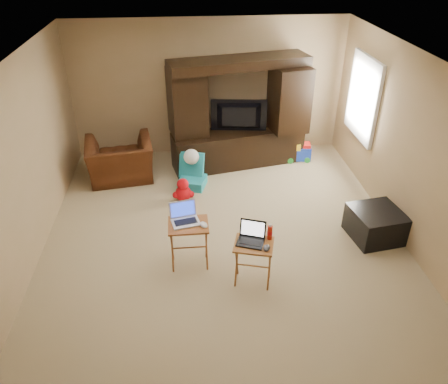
{
  "coord_description": "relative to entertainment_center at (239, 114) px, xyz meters",
  "views": [
    {
      "loc": [
        -0.47,
        -5.1,
        3.81
      ],
      "look_at": [
        0.0,
        -0.2,
        0.8
      ],
      "focal_mm": 35.0,
      "sensor_mm": 36.0,
      "label": 1
    }
  ],
  "objects": [
    {
      "name": "recliner",
      "position": [
        -2.09,
        -0.37,
        -0.62
      ],
      "size": [
        1.22,
        1.1,
        0.71
      ],
      "primitive_type": "imported",
      "rotation": [
        0.0,
        0.0,
        3.29
      ],
      "color": "#4C2310",
      "rests_on": "floor"
    },
    {
      "name": "ottoman",
      "position": [
        1.66,
        -2.43,
        -0.76
      ],
      "size": [
        0.76,
        0.76,
        0.43
      ],
      "primitive_type": "cube",
      "rotation": [
        0.0,
        0.0,
        0.15
      ],
      "color": "black",
      "rests_on": "floor"
    },
    {
      "name": "wall_left",
      "position": [
        -2.98,
        -2.11,
        0.27
      ],
      "size": [
        0.0,
        5.5,
        5.5
      ],
      "primitive_type": "plane",
      "rotation": [
        1.57,
        0.0,
        1.57
      ],
      "color": "tan",
      "rests_on": "ground"
    },
    {
      "name": "floor",
      "position": [
        -0.48,
        -2.11,
        -0.98
      ],
      "size": [
        5.5,
        5.5,
        0.0
      ],
      "primitive_type": "plane",
      "color": "#C6B289",
      "rests_on": "ground"
    },
    {
      "name": "wall_front",
      "position": [
        -0.48,
        -4.86,
        0.27
      ],
      "size": [
        5.0,
        0.0,
        5.0
      ],
      "primitive_type": "plane",
      "rotation": [
        -1.57,
        0.0,
        0.0
      ],
      "color": "tan",
      "rests_on": "ground"
    },
    {
      "name": "mouse_right",
      "position": [
        -0.08,
        -3.31,
        -0.35
      ],
      "size": [
        0.12,
        0.14,
        0.05
      ],
      "primitive_type": "ellipsoid",
      "rotation": [
        0.0,
        0.0,
        -0.36
      ],
      "color": "#39383D",
      "rests_on": "tray_table_right"
    },
    {
      "name": "water_bottle",
      "position": [
        -0.01,
        -3.11,
        -0.28
      ],
      "size": [
        0.06,
        0.06,
        0.18
      ],
      "primitive_type": "cylinder",
      "color": "red",
      "rests_on": "tray_table_right"
    },
    {
      "name": "mouse_left",
      "position": [
        -0.78,
        -2.85,
        -0.3
      ],
      "size": [
        0.12,
        0.15,
        0.05
      ],
      "primitive_type": "ellipsoid",
      "rotation": [
        0.0,
        0.0,
        0.35
      ],
      "color": "silver",
      "rests_on": "tray_table_left"
    },
    {
      "name": "wall_right",
      "position": [
        2.02,
        -2.11,
        0.27
      ],
      "size": [
        0.0,
        5.5,
        5.5
      ],
      "primitive_type": "plane",
      "rotation": [
        1.57,
        0.0,
        -1.57
      ],
      "color": "tan",
      "rests_on": "ground"
    },
    {
      "name": "tray_table_right",
      "position": [
        -0.21,
        -3.19,
        -0.68
      ],
      "size": [
        0.54,
        0.48,
        0.6
      ],
      "primitive_type": "cube",
      "rotation": [
        0.0,
        0.0,
        -0.27
      ],
      "color": "#9A5C25",
      "rests_on": "floor"
    },
    {
      "name": "child_rocker",
      "position": [
        -0.87,
        -0.77,
        -0.7
      ],
      "size": [
        0.55,
        0.59,
        0.56
      ],
      "primitive_type": null,
      "rotation": [
        0.0,
        0.0,
        -0.31
      ],
      "color": "teal",
      "rests_on": "floor"
    },
    {
      "name": "entertainment_center",
      "position": [
        0.0,
        0.0,
        0.0
      ],
      "size": [
        2.46,
        1.07,
        1.95
      ],
      "primitive_type": "cube",
      "rotation": [
        0.0,
        0.0,
        0.21
      ],
      "color": "black",
      "rests_on": "floor"
    },
    {
      "name": "wall_back",
      "position": [
        -0.48,
        0.64,
        0.27
      ],
      "size": [
        5.0,
        0.0,
        5.0
      ],
      "primitive_type": "plane",
      "rotation": [
        1.57,
        0.0,
        0.0
      ],
      "color": "tan",
      "rests_on": "ground"
    },
    {
      "name": "window_pane",
      "position": [
        2.0,
        -0.56,
        0.42
      ],
      "size": [
        0.0,
        1.2,
        1.2
      ],
      "primitive_type": "plane",
      "rotation": [
        1.57,
        0.0,
        -1.57
      ],
      "color": "white",
      "rests_on": "ground"
    },
    {
      "name": "laptop_right",
      "position": [
        -0.25,
        -3.17,
        -0.26
      ],
      "size": [
        0.38,
        0.35,
        0.24
      ],
      "primitive_type": "cube",
      "rotation": [
        0.0,
        0.0,
        -0.36
      ],
      "color": "black",
      "rests_on": "tray_table_right"
    },
    {
      "name": "plush_toy",
      "position": [
        -1.03,
        -1.2,
        -0.78
      ],
      "size": [
        0.36,
        0.3,
        0.4
      ],
      "primitive_type": null,
      "color": "red",
      "rests_on": "floor"
    },
    {
      "name": "ceiling",
      "position": [
        -0.48,
        -2.11,
        1.52
      ],
      "size": [
        5.5,
        5.5,
        0.0
      ],
      "primitive_type": "plane",
      "rotation": [
        3.14,
        0.0,
        0.0
      ],
      "color": "silver",
      "rests_on": "ground"
    },
    {
      "name": "window_frame",
      "position": [
        1.98,
        -0.56,
        0.42
      ],
      "size": [
        0.06,
        1.14,
        1.34
      ],
      "primitive_type": "cube",
      "color": "white",
      "rests_on": "ground"
    },
    {
      "name": "push_toy",
      "position": [
        1.14,
        0.04,
        -0.79
      ],
      "size": [
        0.55,
        0.43,
        0.37
      ],
      "primitive_type": null,
      "rotation": [
        0.0,
        0.0,
        -0.16
      ],
      "color": "#1739BE",
      "rests_on": "floor"
    },
    {
      "name": "laptop_left",
      "position": [
        -1.0,
        -2.75,
        -0.21
      ],
      "size": [
        0.39,
        0.35,
        0.24
      ],
      "primitive_type": "cube",
      "rotation": [
        0.0,
        0.0,
        0.22
      ],
      "color": "silver",
      "rests_on": "tray_table_left"
    },
    {
      "name": "tray_table_left",
      "position": [
        -0.97,
        -2.78,
        -0.65
      ],
      "size": [
        0.5,
        0.4,
        0.65
      ],
      "primitive_type": "cube",
      "rotation": [
        0.0,
        0.0,
        0.0
      ],
      "color": "brown",
      "rests_on": "floor"
    },
    {
      "name": "television",
      "position": [
        -0.0,
        -0.04,
        -0.04
      ],
      "size": [
        1.0,
        0.25,
        0.57
      ],
      "primitive_type": "imported",
      "rotation": [
        0.0,
        0.0,
        3.02
      ],
      "color": "black",
      "rests_on": "entertainment_center"
    }
  ]
}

